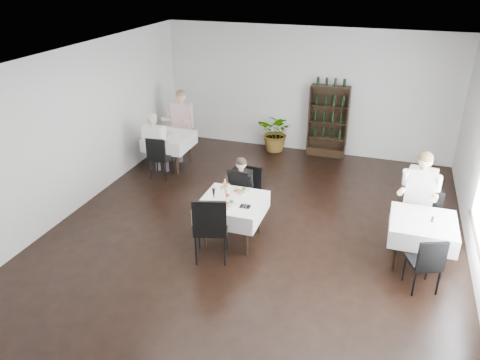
% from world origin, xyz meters
% --- Properties ---
extents(room_shell, '(9.00, 9.00, 9.00)m').
position_xyz_m(room_shell, '(0.00, 0.00, 1.50)').
color(room_shell, black).
rests_on(room_shell, ground).
extents(wine_shelf, '(0.90, 0.28, 1.75)m').
position_xyz_m(wine_shelf, '(0.60, 4.31, 0.85)').
color(wine_shelf, black).
rests_on(wine_shelf, ground).
extents(main_table, '(1.03, 1.03, 0.77)m').
position_xyz_m(main_table, '(-0.30, 0.00, 0.62)').
color(main_table, black).
rests_on(main_table, ground).
extents(left_table, '(0.98, 0.98, 0.77)m').
position_xyz_m(left_table, '(-2.70, 2.50, 0.62)').
color(left_table, black).
rests_on(left_table, ground).
extents(right_table, '(0.98, 0.98, 0.77)m').
position_xyz_m(right_table, '(2.70, 0.30, 0.62)').
color(right_table, black).
rests_on(right_table, ground).
extents(potted_tree, '(1.00, 0.91, 0.97)m').
position_xyz_m(potted_tree, '(-0.62, 4.20, 0.49)').
color(potted_tree, '#2A581E').
rests_on(potted_tree, ground).
extents(main_chair_far, '(0.52, 0.52, 1.04)m').
position_xyz_m(main_chair_far, '(-0.27, 0.71, 0.60)').
color(main_chair_far, black).
rests_on(main_chair_far, ground).
extents(main_chair_near, '(0.65, 0.65, 1.14)m').
position_xyz_m(main_chair_near, '(-0.42, -0.68, 0.65)').
color(main_chair_near, black).
rests_on(main_chair_near, ground).
extents(left_chair_far, '(0.65, 0.66, 1.13)m').
position_xyz_m(left_chair_far, '(-2.76, 3.14, 0.64)').
color(left_chair_far, black).
rests_on(left_chair_far, ground).
extents(left_chair_near, '(0.45, 0.46, 0.96)m').
position_xyz_m(left_chair_near, '(-2.63, 1.84, 0.55)').
color(left_chair_near, black).
rests_on(left_chair_near, ground).
extents(right_chair_far, '(0.43, 0.43, 0.87)m').
position_xyz_m(right_chair_far, '(2.83, 1.11, 0.49)').
color(right_chair_far, black).
rests_on(right_chair_far, ground).
extents(right_chair_near, '(0.54, 0.54, 0.90)m').
position_xyz_m(right_chair_near, '(2.76, -0.42, 0.51)').
color(right_chair_near, black).
rests_on(right_chair_near, ground).
extents(diner_main, '(0.51, 0.52, 1.27)m').
position_xyz_m(diner_main, '(-0.36, 0.56, 0.74)').
color(diner_main, '#3D3D44').
rests_on(diner_main, ground).
extents(diner_left_far, '(0.63, 0.63, 1.63)m').
position_xyz_m(diner_left_far, '(-2.70, 3.13, 0.95)').
color(diner_left_far, '#3D3D44').
rests_on(diner_left_far, ground).
extents(diner_left_near, '(0.58, 0.59, 1.47)m').
position_xyz_m(diner_left_near, '(-2.74, 1.92, 0.85)').
color(diner_left_near, '#3D3D44').
rests_on(diner_left_near, ground).
extents(diner_right_far, '(0.65, 0.67, 1.61)m').
position_xyz_m(diner_right_far, '(2.61, 0.95, 0.93)').
color(diner_right_far, '#3D3D44').
rests_on(diner_right_far, ground).
extents(plate_far, '(0.33, 0.33, 0.09)m').
position_xyz_m(plate_far, '(-0.26, 0.30, 0.79)').
color(plate_far, white).
rests_on(plate_far, main_table).
extents(plate_near, '(0.34, 0.34, 0.08)m').
position_xyz_m(plate_near, '(-0.31, -0.19, 0.79)').
color(plate_near, white).
rests_on(plate_near, main_table).
extents(pilsner_dark, '(0.06, 0.06, 0.26)m').
position_xyz_m(pilsner_dark, '(-0.59, -0.09, 0.88)').
color(pilsner_dark, black).
rests_on(pilsner_dark, main_table).
extents(pilsner_lager, '(0.07, 0.07, 0.31)m').
position_xyz_m(pilsner_lager, '(-0.46, 0.09, 0.90)').
color(pilsner_lager, '#B5802E').
rests_on(pilsner_lager, main_table).
extents(coke_bottle, '(0.07, 0.07, 0.26)m').
position_xyz_m(coke_bottle, '(-0.37, -0.01, 0.88)').
color(coke_bottle, silver).
rests_on(coke_bottle, main_table).
extents(napkin_cutlery, '(0.17, 0.19, 0.02)m').
position_xyz_m(napkin_cutlery, '(-0.03, -0.15, 0.78)').
color(napkin_cutlery, black).
rests_on(napkin_cutlery, main_table).
extents(pepper_mill, '(0.04, 0.04, 0.09)m').
position_xyz_m(pepper_mill, '(2.81, 0.30, 0.81)').
color(pepper_mill, black).
rests_on(pepper_mill, right_table).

